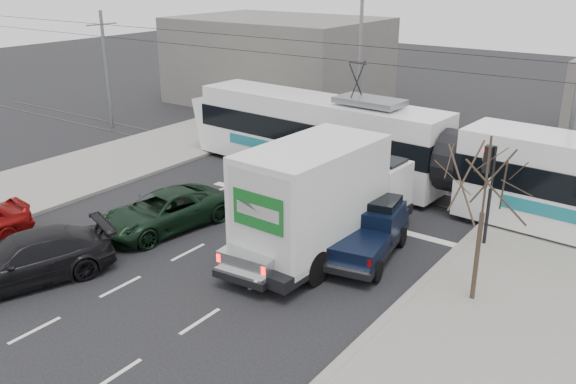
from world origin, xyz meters
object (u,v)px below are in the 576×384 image
Objects in this scene: street_lamp_far at (357,50)px; silver_pickup at (290,231)px; tram at (454,162)px; bare_tree at (486,183)px; green_car at (163,211)px; navy_pickup at (371,230)px; street_lamp_near at (575,76)px; box_truck at (323,198)px; traffic_signal at (489,174)px; dark_car at (26,259)px.

street_lamp_far is 15.83m from silver_pickup.
street_lamp_far reaches higher than tram.
bare_tree reaches higher than green_car.
tram is 6.09m from navy_pickup.
green_car is at bearing -130.62° from street_lamp_near.
tram is (-3.47, 7.02, -1.85)m from bare_tree.
box_truck is at bearing -103.94° from tram.
traffic_signal reaches higher than silver_pickup.
street_lamp_near is 1.73× the size of green_car.
box_truck reaches higher than navy_pickup.
silver_pickup is at bearing -115.75° from street_lamp_near.
navy_pickup is at bearing 27.26° from green_car.
bare_tree is 0.56× the size of street_lamp_near.
street_lamp_near is 1.67× the size of dark_car.
street_lamp_far is 15.28m from navy_pickup.
tram is 8.25m from silver_pickup.
box_truck is 1.97m from navy_pickup.
street_lamp_far is 0.33× the size of tram.
green_car is 0.96× the size of dark_car.
traffic_signal is 0.40× the size of street_lamp_far.
box_truck reaches higher than green_car.
dark_car is at bearing -144.97° from navy_pickup.
navy_pickup is at bearing -109.54° from street_lamp_near.
street_lamp_near and street_lamp_far have the same top height.
street_lamp_near is 6.35m from tram.
traffic_signal is 0.44× the size of box_truck.
street_lamp_near is at bearing 59.89° from silver_pickup.
street_lamp_far is (-11.50, 2.00, 0.00)m from street_lamp_near.
box_truck is at bearing -64.55° from street_lamp_far.
navy_pickup is (-2.87, -2.96, -1.79)m from traffic_signal.
street_lamp_far reaches higher than bare_tree.
street_lamp_far is at bearing 110.04° from dark_car.
street_lamp_far is at bearing 170.13° from street_lamp_near.
navy_pickup is (-3.71, -10.47, -4.17)m from street_lamp_near.
traffic_signal is 0.75× the size of navy_pickup.
green_car is at bearing 105.64° from dark_car.
street_lamp_far is 1.67× the size of dark_car.
navy_pickup is 0.92× the size of green_car.
street_lamp_near is (0.84, 7.50, 2.37)m from traffic_signal.
street_lamp_near reaches higher than traffic_signal.
street_lamp_near reaches higher than tram.
silver_pickup is (-5.89, -12.22, -4.12)m from street_lamp_near.
tram reaches higher than green_car.
silver_pickup is at bearing -68.49° from street_lamp_far.
navy_pickup is 0.89× the size of dark_car.
green_car is at bearing -129.59° from tram.
dark_car is (-0.14, -20.47, -4.33)m from street_lamp_far.
bare_tree is 4.28m from traffic_signal.
box_truck is (-5.26, -11.11, -3.13)m from street_lamp_near.
street_lamp_near reaches higher than dark_car.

